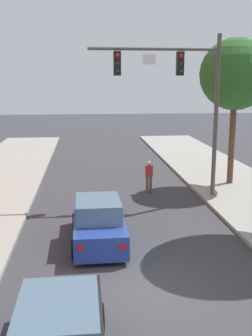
{
  "coord_description": "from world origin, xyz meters",
  "views": [
    {
      "loc": [
        -1.54,
        -9.92,
        5.56
      ],
      "look_at": [
        0.16,
        6.49,
        2.0
      ],
      "focal_mm": 43.19,
      "sensor_mm": 36.0,
      "label": 1
    }
  ],
  "objects_px": {
    "traffic_signal_mast": "(182,87)",
    "car_lead_blue": "(98,223)",
    "pedestrian_crossing_road": "(149,175)",
    "street_tree_second": "(235,75)"
  },
  "relations": [
    {
      "from": "traffic_signal_mast",
      "to": "car_lead_blue",
      "type": "relative_size",
      "value": 1.76
    },
    {
      "from": "traffic_signal_mast",
      "to": "pedestrian_crossing_road",
      "type": "height_order",
      "value": "traffic_signal_mast"
    },
    {
      "from": "car_lead_blue",
      "to": "street_tree_second",
      "type": "distance_m",
      "value": 11.53
    },
    {
      "from": "car_lead_blue",
      "to": "pedestrian_crossing_road",
      "type": "distance_m",
      "value": 6.78
    },
    {
      "from": "pedestrian_crossing_road",
      "to": "street_tree_second",
      "type": "height_order",
      "value": "street_tree_second"
    },
    {
      "from": "street_tree_second",
      "to": "car_lead_blue",
      "type": "bearing_deg",
      "value": -135.71
    },
    {
      "from": "pedestrian_crossing_road",
      "to": "car_lead_blue",
      "type": "bearing_deg",
      "value": -114.22
    },
    {
      "from": "traffic_signal_mast",
      "to": "car_lead_blue",
      "type": "bearing_deg",
      "value": -128.96
    },
    {
      "from": "traffic_signal_mast",
      "to": "street_tree_second",
      "type": "bearing_deg",
      "value": 33.39
    },
    {
      "from": "street_tree_second",
      "to": "traffic_signal_mast",
      "type": "bearing_deg",
      "value": -146.61
    }
  ]
}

